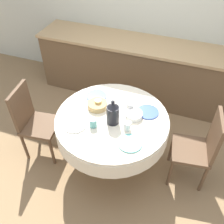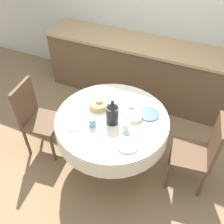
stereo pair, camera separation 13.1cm
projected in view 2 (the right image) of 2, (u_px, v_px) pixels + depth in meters
name	position (u px, v px, depth m)	size (l,w,h in m)	color
ground_plane	(112.00, 161.00, 3.12)	(12.00, 12.00, 0.00)	#8E704C
wall_back	(164.00, 8.00, 3.43)	(7.00, 0.05, 2.60)	beige
kitchen_counter	(151.00, 72.00, 3.78)	(3.24, 0.64, 0.91)	brown
dining_table	(112.00, 126.00, 2.69)	(1.21, 1.21, 0.76)	olive
chair_left	(200.00, 151.00, 2.57)	(0.45, 0.45, 0.96)	brown
chair_right	(36.00, 116.00, 2.97)	(0.45, 0.45, 0.96)	brown
plate_near_left	(74.00, 123.00, 2.54)	(0.23, 0.23, 0.01)	white
cup_near_left	(92.00, 122.00, 2.49)	(0.07, 0.07, 0.09)	#5BA39E
plate_near_right	(127.00, 144.00, 2.33)	(0.23, 0.23, 0.01)	#60BCB7
cup_near_right	(126.00, 127.00, 2.44)	(0.07, 0.07, 0.09)	white
plate_far_left	(99.00, 95.00, 2.87)	(0.23, 0.23, 0.01)	#3856AD
cup_far_left	(99.00, 103.00, 2.71)	(0.07, 0.07, 0.09)	#DBB766
plate_far_right	(149.00, 114.00, 2.64)	(0.23, 0.23, 0.01)	#3856AD
cup_far_right	(131.00, 107.00, 2.66)	(0.07, 0.07, 0.09)	white
coffee_carafe	(112.00, 113.00, 2.48)	(0.13, 0.13, 0.29)	black
bread_basket	(99.00, 104.00, 2.71)	(0.21, 0.21, 0.07)	tan
fruit_bowl	(134.00, 116.00, 2.59)	(0.18, 0.18, 0.05)	silver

